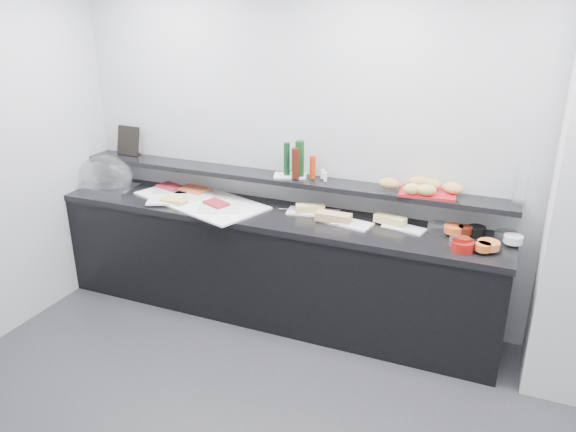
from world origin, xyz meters
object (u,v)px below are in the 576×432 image
at_px(cloche_base, 111,188).
at_px(sandwich_plate_mid, 345,222).
at_px(condiment_tray, 290,176).
at_px(framed_print, 128,141).
at_px(bread_tray, 428,192).
at_px(carafe, 521,185).

bearing_deg(cloche_base, sandwich_plate_mid, -0.07).
relative_size(cloche_base, condiment_tray, 1.69).
height_order(framed_print, bread_tray, framed_print).
bearing_deg(sandwich_plate_mid, framed_print, -175.80).
bearing_deg(cloche_base, condiment_tray, 6.85).
xyz_separation_m(sandwich_plate_mid, framed_print, (-2.10, 0.22, 0.37)).
distance_m(cloche_base, carafe, 3.32).
relative_size(condiment_tray, bread_tray, 0.65).
distance_m(cloche_base, condiment_tray, 1.64).
bearing_deg(carafe, framed_print, 179.23).
bearing_deg(bread_tray, cloche_base, 179.81).
relative_size(cloche_base, bread_tray, 1.09).
height_order(cloche_base, bread_tray, bread_tray).
height_order(sandwich_plate_mid, framed_print, framed_print).
distance_m(sandwich_plate_mid, condiment_tray, 0.60).
bearing_deg(bread_tray, framed_print, 174.11).
height_order(sandwich_plate_mid, carafe, carafe).
bearing_deg(condiment_tray, bread_tray, -19.37).
bearing_deg(carafe, condiment_tray, 179.65).
distance_m(condiment_tray, bread_tray, 1.08).
relative_size(cloche_base, carafe, 1.44).
bearing_deg(sandwich_plate_mid, condiment_tray, 170.67).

